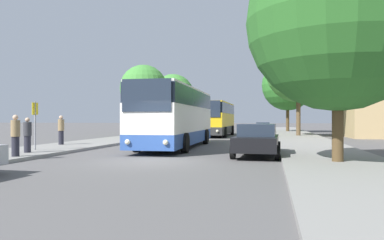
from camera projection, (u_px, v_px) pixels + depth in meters
The scene contains 15 objects.
ground_plane at pixel (151, 162), 14.69m from camera, with size 300.00×300.00×0.00m, color #565454.
sidewalk_right at pixel (340, 164), 13.23m from camera, with size 4.00×120.00×0.15m, color gray.
bus_front at pixel (176, 116), 22.05m from camera, with size 2.97×11.68×3.47m.
bus_middle at pixel (216, 118), 37.23m from camera, with size 2.91×10.63×3.31m.
parked_car_right_near at pixel (257, 140), 16.72m from camera, with size 2.11×4.35×1.46m.
parked_car_right_far at pixel (263, 128), 43.65m from camera, with size 2.02×4.56×1.31m.
bus_stop_sign at pixel (35, 120), 18.39m from camera, with size 0.08×0.45×2.39m.
pedestrian_waiting_near at pixel (61, 130), 22.45m from camera, with size 0.36×0.36×1.74m.
pedestrian_waiting_far at pixel (15, 135), 15.25m from camera, with size 0.36×0.36×1.70m.
pedestrian_walking_back at pixel (27, 135), 17.04m from camera, with size 0.36×0.36×1.60m.
tree_left_near at pixel (144, 89), 34.54m from camera, with size 4.38×4.38×6.55m.
tree_left_far at pixel (173, 95), 49.07m from camera, with size 5.50×5.50×7.45m.
tree_right_near at pixel (338, 20), 13.45m from camera, with size 6.57×6.57×8.37m.
tree_right_mid at pixel (288, 85), 47.78m from camera, with size 6.52×6.52×9.16m.
tree_right_far at pixel (298, 70), 35.22m from camera, with size 6.15×6.15×9.27m.
Camera 1 is at (4.62, -14.03, 1.67)m, focal length 35.00 mm.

